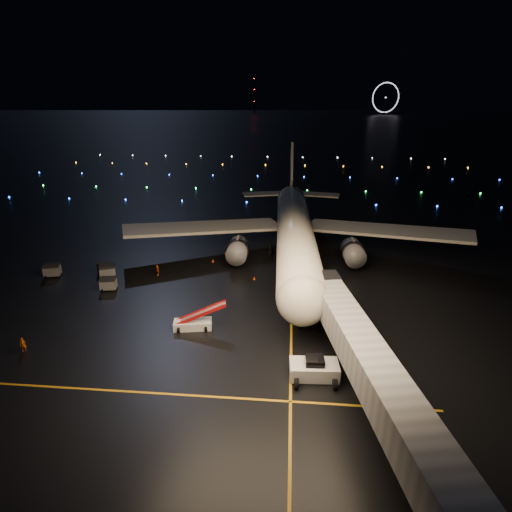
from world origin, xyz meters
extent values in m
plane|color=black|center=(0.00, 300.00, 0.00)|extent=(2000.00, 2000.00, 0.00)
cube|color=orange|center=(12.00, 15.00, 0.01)|extent=(0.25, 80.00, 0.02)
cube|color=orange|center=(-5.00, -10.00, 0.01)|extent=(60.00, 0.25, 0.02)
cube|color=silver|center=(14.18, -6.42, 1.10)|extent=(4.75, 2.68, 2.20)
imported|color=#DD5911|center=(-16.06, -4.88, 0.80)|extent=(0.69, 0.59, 1.60)
imported|color=#DD5911|center=(-8.20, 15.51, 0.85)|extent=(0.77, 1.08, 1.70)
cone|color=#EE4A10|center=(6.45, 15.26, 0.23)|extent=(0.41, 0.41, 0.46)
cone|color=#EE4A10|center=(0.62, 25.06, 0.25)|extent=(0.49, 0.49, 0.49)
cone|color=#EE4A10|center=(-0.90, 21.40, 0.24)|extent=(0.54, 0.54, 0.48)
cone|color=#EE4A10|center=(-17.70, 33.39, 0.25)|extent=(0.47, 0.47, 0.50)
cylinder|color=black|center=(-60.00, 740.00, 32.00)|extent=(1.80, 1.80, 64.00)
cube|color=gray|center=(-16.18, 15.24, 0.87)|extent=(2.39, 2.01, 1.73)
cube|color=gray|center=(-15.39, 14.15, 0.94)|extent=(2.64, 2.30, 1.87)
cube|color=gray|center=(-13.47, 10.10, 0.89)|extent=(2.31, 1.81, 1.77)
cube|color=gray|center=(-23.81, 13.77, 0.95)|extent=(2.56, 2.09, 1.90)
camera|label=1|loc=(11.42, -38.12, 24.76)|focal=28.00mm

